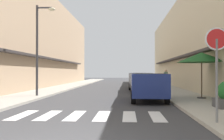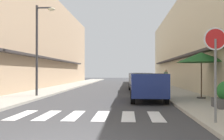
{
  "view_description": "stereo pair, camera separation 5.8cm",
  "coord_description": "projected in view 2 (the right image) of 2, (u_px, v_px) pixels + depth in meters",
  "views": [
    {
      "loc": [
        1.35,
        -5.35,
        1.53
      ],
      "look_at": [
        0.02,
        17.82,
        1.73
      ],
      "focal_mm": 42.33,
      "sensor_mm": 36.0,
      "label": 1
    },
    {
      "loc": [
        1.41,
        -5.34,
        1.53
      ],
      "look_at": [
        0.02,
        17.82,
        1.73
      ],
      "focal_mm": 42.33,
      "sensor_mm": 36.0,
      "label": 2
    }
  ],
  "objects": [
    {
      "name": "cafe_umbrella",
      "position": [
        201.0,
        58.0,
        14.31
      ],
      "size": [
        2.65,
        2.65,
        2.5
      ],
      "color": "#262626",
      "rests_on": "sidewalk_right"
    },
    {
      "name": "building_row_right",
      "position": [
        207.0,
        43.0,
        24.09
      ],
      "size": [
        5.5,
        42.4,
        8.46
      ],
      "color": "beige",
      "rests_on": "ground_plane"
    },
    {
      "name": "sidewalk_left",
      "position": [
        58.0,
        89.0,
        23.62
      ],
      "size": [
        2.62,
        62.85,
        0.12
      ],
      "primitive_type": "cube",
      "color": "#9E998E",
      "rests_on": "ground_plane"
    },
    {
      "name": "sidewalk_right",
      "position": [
        167.0,
        89.0,
        23.04
      ],
      "size": [
        2.62,
        62.85,
        0.12
      ],
      "primitive_type": "cube",
      "color": "#ADA899",
      "rests_on": "ground_plane"
    },
    {
      "name": "street_lamp",
      "position": [
        40.0,
        40.0,
        15.99
      ],
      "size": [
        1.19,
        0.28,
        5.48
      ],
      "color": "#38383D",
      "rests_on": "sidewalk_left"
    },
    {
      "name": "parked_car_mid",
      "position": [
        141.0,
        80.0,
        20.65
      ],
      "size": [
        1.95,
        4.48,
        1.47
      ],
      "color": "black",
      "rests_on": "ground_plane"
    },
    {
      "name": "round_street_sign",
      "position": [
        215.0,
        50.0,
        7.41
      ],
      "size": [
        0.65,
        0.07,
        2.67
      ],
      "color": "slate",
      "rests_on": "sidewalk_right"
    },
    {
      "name": "parked_car_far",
      "position": [
        138.0,
        78.0,
        26.59
      ],
      "size": [
        1.83,
        4.07,
        1.47
      ],
      "color": "black",
      "rests_on": "ground_plane"
    },
    {
      "name": "parked_car_near",
      "position": [
        148.0,
        84.0,
        13.97
      ],
      "size": [
        1.83,
        4.27,
        1.47
      ],
      "color": "navy",
      "rests_on": "ground_plane"
    },
    {
      "name": "building_row_left",
      "position": [
        22.0,
        39.0,
        25.13
      ],
      "size": [
        5.5,
        42.4,
        9.34
      ],
      "color": "tan",
      "rests_on": "ground_plane"
    },
    {
      "name": "ground_plane",
      "position": [
        112.0,
        89.0,
        23.33
      ],
      "size": [
        98.76,
        98.76,
        0.0
      ],
      "primitive_type": "plane",
      "color": "#38383A"
    },
    {
      "name": "pedestrian_walking_near",
      "position": [
        166.0,
        78.0,
        22.83
      ],
      "size": [
        0.34,
        0.34,
        1.65
      ],
      "rotation": [
        0.0,
        0.0,
        3.69
      ],
      "color": "#282B33",
      "rests_on": "sidewalk_right"
    },
    {
      "name": "crosswalk",
      "position": [
        88.0,
        116.0,
        9.24
      ],
      "size": [
        5.2,
        2.2,
        0.01
      ],
      "color": "silver",
      "rests_on": "ground_plane"
    }
  ]
}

